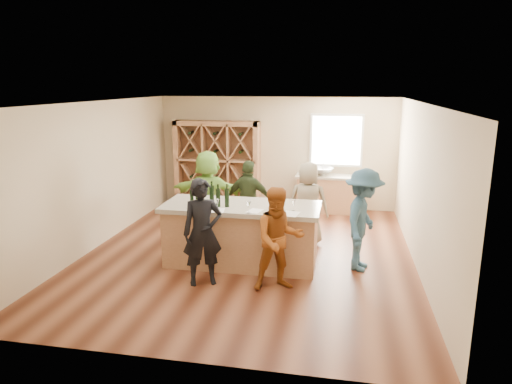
% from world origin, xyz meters
% --- Properties ---
extents(floor, '(6.00, 7.00, 0.10)m').
position_xyz_m(floor, '(0.00, 0.00, -0.05)').
color(floor, brown).
rests_on(floor, ground).
extents(ceiling, '(6.00, 7.00, 0.10)m').
position_xyz_m(ceiling, '(0.00, 0.00, 2.85)').
color(ceiling, white).
rests_on(ceiling, ground).
extents(wall_back, '(6.00, 0.10, 2.80)m').
position_xyz_m(wall_back, '(0.00, 3.55, 1.40)').
color(wall_back, beige).
rests_on(wall_back, ground).
extents(wall_front, '(6.00, 0.10, 2.80)m').
position_xyz_m(wall_front, '(0.00, -3.55, 1.40)').
color(wall_front, beige).
rests_on(wall_front, ground).
extents(wall_left, '(0.10, 7.00, 2.80)m').
position_xyz_m(wall_left, '(-3.05, 0.00, 1.40)').
color(wall_left, beige).
rests_on(wall_left, ground).
extents(wall_right, '(0.10, 7.00, 2.80)m').
position_xyz_m(wall_right, '(3.05, 0.00, 1.40)').
color(wall_right, beige).
rests_on(wall_right, ground).
extents(window_frame, '(1.30, 0.06, 1.30)m').
position_xyz_m(window_frame, '(1.50, 3.47, 1.75)').
color(window_frame, white).
rests_on(window_frame, wall_back).
extents(window_pane, '(1.18, 0.01, 1.18)m').
position_xyz_m(window_pane, '(1.50, 3.44, 1.75)').
color(window_pane, white).
rests_on(window_pane, wall_back).
extents(wine_rack, '(2.20, 0.45, 2.20)m').
position_xyz_m(wine_rack, '(-1.50, 3.27, 1.10)').
color(wine_rack, '#B17C54').
rests_on(wine_rack, floor).
extents(back_counter_base, '(1.60, 0.58, 0.86)m').
position_xyz_m(back_counter_base, '(1.40, 3.20, 0.43)').
color(back_counter_base, '#B17C54').
rests_on(back_counter_base, floor).
extents(back_counter_top, '(1.70, 0.62, 0.06)m').
position_xyz_m(back_counter_top, '(1.40, 3.20, 0.89)').
color(back_counter_top, '#AAA18C').
rests_on(back_counter_top, back_counter_base).
extents(sink, '(0.54, 0.54, 0.19)m').
position_xyz_m(sink, '(1.20, 3.20, 1.01)').
color(sink, silver).
rests_on(sink, back_counter_top).
extents(faucet, '(0.02, 0.02, 0.30)m').
position_xyz_m(faucet, '(1.20, 3.38, 1.07)').
color(faucet, silver).
rests_on(faucet, back_counter_top).
extents(tasting_counter_base, '(2.60, 1.00, 1.00)m').
position_xyz_m(tasting_counter_base, '(-0.03, -0.48, 0.50)').
color(tasting_counter_base, '#B17C54').
rests_on(tasting_counter_base, floor).
extents(tasting_counter_top, '(2.72, 1.12, 0.08)m').
position_xyz_m(tasting_counter_top, '(-0.03, -0.48, 1.04)').
color(tasting_counter_top, '#AAA18C').
rests_on(tasting_counter_top, tasting_counter_base).
extents(wine_bottle_a, '(0.09, 0.09, 0.26)m').
position_xyz_m(wine_bottle_a, '(-0.87, -0.65, 1.21)').
color(wine_bottle_a, black).
rests_on(wine_bottle_a, tasting_counter_top).
extents(wine_bottle_b, '(0.09, 0.09, 0.33)m').
position_xyz_m(wine_bottle_b, '(-0.73, -0.74, 1.25)').
color(wine_bottle_b, black).
rests_on(wine_bottle_b, tasting_counter_top).
extents(wine_bottle_c, '(0.10, 0.10, 0.34)m').
position_xyz_m(wine_bottle_c, '(-0.53, -0.57, 1.25)').
color(wine_bottle_c, black).
rests_on(wine_bottle_c, tasting_counter_top).
extents(wine_bottle_d, '(0.09, 0.09, 0.31)m').
position_xyz_m(wine_bottle_d, '(-0.39, -0.68, 1.24)').
color(wine_bottle_d, black).
rests_on(wine_bottle_d, tasting_counter_top).
extents(wine_bottle_e, '(0.10, 0.10, 0.32)m').
position_xyz_m(wine_bottle_e, '(-0.24, -0.66, 1.24)').
color(wine_bottle_e, black).
rests_on(wine_bottle_e, tasting_counter_top).
extents(wine_glass_a, '(0.09, 0.09, 0.19)m').
position_xyz_m(wine_glass_a, '(-0.34, -0.90, 1.18)').
color(wine_glass_a, white).
rests_on(wine_glass_a, tasting_counter_top).
extents(wine_glass_b, '(0.09, 0.09, 0.19)m').
position_xyz_m(wine_glass_b, '(0.20, -0.98, 1.17)').
color(wine_glass_b, white).
rests_on(wine_glass_b, tasting_counter_top).
extents(wine_glass_c, '(0.09, 0.09, 0.19)m').
position_xyz_m(wine_glass_c, '(0.73, -0.91, 1.17)').
color(wine_glass_c, white).
rests_on(wine_glass_c, tasting_counter_top).
extents(wine_glass_e, '(0.07, 0.07, 0.16)m').
position_xyz_m(wine_glass_e, '(0.90, -0.71, 1.16)').
color(wine_glass_e, white).
rests_on(wine_glass_e, tasting_counter_top).
extents(tasting_menu_a, '(0.26, 0.33, 0.00)m').
position_xyz_m(tasting_menu_a, '(-0.34, -0.91, 1.08)').
color(tasting_menu_a, white).
rests_on(tasting_menu_a, tasting_counter_top).
extents(tasting_menu_b, '(0.27, 0.32, 0.00)m').
position_xyz_m(tasting_menu_b, '(0.27, -0.84, 1.08)').
color(tasting_menu_b, white).
rests_on(tasting_menu_b, tasting_counter_top).
extents(tasting_menu_c, '(0.29, 0.37, 0.00)m').
position_xyz_m(tasting_menu_c, '(0.88, -0.89, 1.08)').
color(tasting_menu_c, white).
rests_on(tasting_menu_c, tasting_counter_top).
extents(person_near_left, '(0.76, 0.67, 1.71)m').
position_xyz_m(person_near_left, '(-0.45, -1.41, 0.86)').
color(person_near_left, black).
rests_on(person_near_left, floor).
extents(person_near_right, '(0.89, 0.69, 1.62)m').
position_xyz_m(person_near_right, '(0.76, -1.38, 0.81)').
color(person_near_right, '#994C19').
rests_on(person_near_right, floor).
extents(person_server, '(0.78, 1.23, 1.76)m').
position_xyz_m(person_server, '(2.05, -0.35, 0.88)').
color(person_server, '#335972').
rests_on(person_server, floor).
extents(person_far_mid, '(1.03, 0.63, 1.65)m').
position_xyz_m(person_far_mid, '(-0.14, 0.72, 0.83)').
color(person_far_mid, '#263319').
rests_on(person_far_mid, floor).
extents(person_far_right, '(0.86, 0.61, 1.65)m').
position_xyz_m(person_far_right, '(1.03, 0.79, 0.82)').
color(person_far_right, gray).
rests_on(person_far_right, floor).
extents(person_far_left, '(1.72, 0.72, 1.81)m').
position_xyz_m(person_far_left, '(-1.02, 0.86, 0.90)').
color(person_far_left, '#8CC64C').
rests_on(person_far_left, floor).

